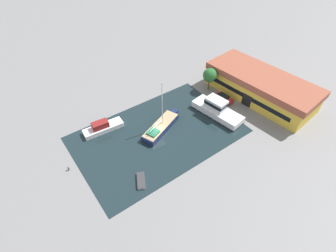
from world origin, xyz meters
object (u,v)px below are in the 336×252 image
parked_car (224,98)px  sailboat_moored (161,126)px  warehouse_building (261,86)px  motor_cruiser (217,109)px  quay_tree_near_building (210,75)px  small_dinghy (141,180)px  cabin_boat (103,127)px

parked_car → sailboat_moored: bearing=-7.6°
warehouse_building → parked_car: bearing=-121.2°
motor_cruiser → parked_car: bearing=19.9°
sailboat_moored → quay_tree_near_building: bearing=83.2°
sailboat_moored → small_dinghy: 13.70m
small_dinghy → warehouse_building: bearing=-145.3°
cabin_boat → motor_cruiser: bearing=70.4°
warehouse_building → quay_tree_near_building: size_ratio=4.56×
warehouse_building → small_dinghy: size_ratio=7.34×
parked_car → small_dinghy: parked_car is taller
warehouse_building → cabin_boat: (-11.54, -35.86, -2.15)m
parked_car → motor_cruiser: 5.57m
warehouse_building → motor_cruiser: bearing=-101.0°
quay_tree_near_building → cabin_boat: 28.28m
warehouse_building → small_dinghy: warehouse_building is taller
sailboat_moored → small_dinghy: bearing=-71.8°
motor_cruiser → warehouse_building: bearing=-14.1°
quay_tree_near_building → motor_cruiser: 10.03m
parked_car → small_dinghy: size_ratio=1.30×
quay_tree_near_building → motor_cruiser: quay_tree_near_building is taller
quay_tree_near_building → cabin_boat: size_ratio=0.69×
warehouse_building → quay_tree_near_building: bearing=-145.8°
warehouse_building → parked_car: size_ratio=5.63×
sailboat_moored → cabin_boat: bearing=-146.3°
sailboat_moored → cabin_boat: 12.29m
quay_tree_near_building → sailboat_moored: 18.82m
quay_tree_near_building → small_dinghy: size_ratio=1.61×
cabin_boat → warehouse_building: bearing=76.8°
sailboat_moored → cabin_boat: sailboat_moored is taller
cabin_boat → quay_tree_near_building: bearing=90.3°
sailboat_moored → motor_cruiser: bearing=53.3°
sailboat_moored → warehouse_building: bearing=58.0°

